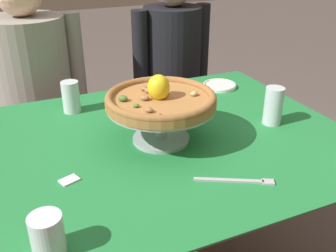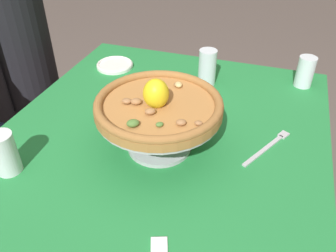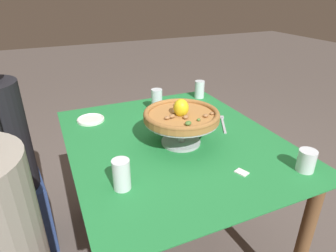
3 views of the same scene
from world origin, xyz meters
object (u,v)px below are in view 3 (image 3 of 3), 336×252
Objects in this scene: water_glass_side_right at (157,102)px; diner_right at (4,167)px; pizza at (181,115)px; sugar_packet at (242,172)px; water_glass_front_right at (199,91)px; pizza_stand at (181,127)px; dinner_fork at (223,123)px; side_plate at (91,119)px; water_glass_back_left at (122,176)px; water_glass_front_left at (306,162)px.

water_glass_side_right is 0.88m from diner_right.
pizza is 0.96m from diner_right.
diner_right is (0.73, 0.92, -0.17)m from sugar_packet.
water_glass_front_right is 0.36m from water_glass_side_right.
dinner_fork is (0.10, -0.30, -0.08)m from pizza_stand.
pizza is at bearing 19.64° from sugar_packet.
diner_right reaches higher than water_glass_side_right.
sugar_packet is (-0.32, -0.11, -0.14)m from pizza.
water_glass_side_right is at bearing 106.40° from water_glass_front_right.
diner_right reaches higher than side_plate.
side_plate is (0.43, 0.35, -0.14)m from pizza.
water_glass_front_right is 1.22m from diner_right.
water_glass_back_left is (-0.22, 0.35, -0.10)m from pizza.
water_glass_side_right is at bearing -89.86° from diner_right.
water_glass_front_right is (0.51, -0.39, -0.10)m from pizza.
pizza is (-0.00, 0.00, 0.06)m from pizza_stand.
sugar_packet is at bearing -128.21° from diner_right.
dinner_fork is 0.46m from sugar_packet.
water_glass_side_right is 2.69× the size of sugar_packet.
side_plate is at bearing 39.01° from pizza.
water_glass_back_left is 0.81m from diner_right.
pizza_stand is 3.75× the size of water_glass_front_left.
pizza_stand is 0.41m from water_glass_back_left.
water_glass_front_left is 1.82× the size of sugar_packet.
water_glass_side_right is 0.39m from side_plate.
water_glass_back_left is at bearing 179.83° from side_plate.
water_glass_side_right reaches higher than dinner_fork.
water_glass_front_left is 0.51m from dinner_fork.
water_glass_side_right is (-0.10, 0.34, 0.01)m from water_glass_front_right.
side_plate is (0.65, -0.00, -0.04)m from water_glass_back_left.
diner_right is (0.63, 0.46, -0.22)m from water_glass_back_left.
water_glass_front_right is at bearing -85.06° from diner_right.
water_glass_back_left is 0.59× the size of dinner_fork.
pizza_stand reaches higher than dinner_fork.
sugar_packet is at bearing -102.22° from water_glass_back_left.
dinner_fork is at bearing -116.65° from side_plate.
pizza is 2.35× the size of side_plate.
water_glass_side_right is at bearing -5.84° from pizza_stand.
side_plate is at bearing 96.56° from water_glass_front_right.
water_glass_front_right is at bearing -83.44° from side_plate.
pizza is 0.65m from water_glass_front_right.
dinner_fork is (0.10, -0.30, -0.14)m from pizza.
water_glass_front_left is 0.45× the size of dinner_fork.
water_glass_back_left reaches higher than water_glass_front_right.
water_glass_front_left is 0.08× the size of diner_right.
water_glass_front_right is 0.74m from side_plate.
water_glass_front_left is at bearing -139.80° from side_plate.
diner_right is at bearing 63.27° from pizza.
diner_right is at bearing 55.12° from water_glass_front_left.
sugar_packet is 1.19m from diner_right.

